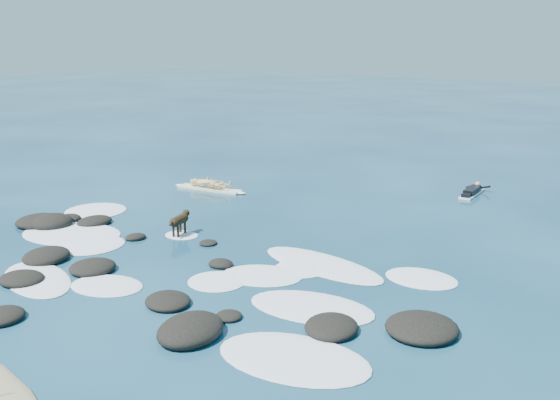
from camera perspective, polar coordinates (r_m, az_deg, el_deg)
The scene contains 6 objects.
ground at distance 17.20m, azimuth -8.70°, elevation -5.49°, with size 160.00×160.00×0.00m, color #0A2642.
reef_rocks at distance 16.79m, azimuth -14.07°, elevation -5.92°, with size 15.28×7.28×0.53m.
breaking_foam at distance 16.73m, azimuth -8.12°, elevation -6.02°, with size 14.28×7.59×0.12m.
standing_surfer_rig at distance 24.75m, azimuth -6.49°, elevation 2.55°, with size 3.29×0.89×1.87m.
paddling_surfer_rig at distance 25.13m, azimuth 17.18°, elevation 0.75°, with size 0.99×2.19×0.38m.
dog at distance 19.17m, azimuth -9.14°, elevation -1.81°, with size 0.47×1.19×0.76m.
Camera 1 is at (11.04, -11.82, 5.86)m, focal length 40.00 mm.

